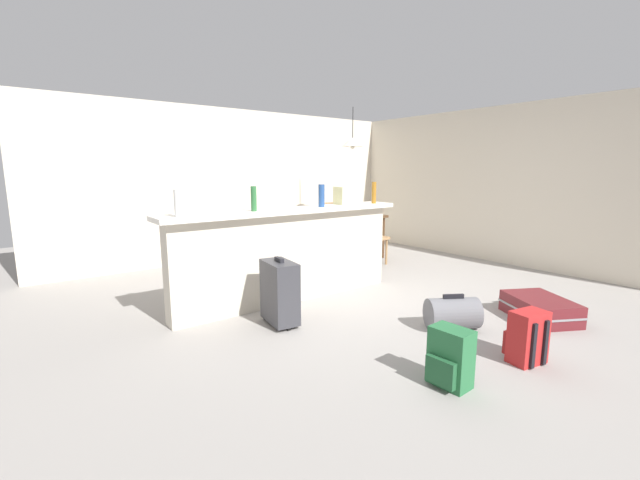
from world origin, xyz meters
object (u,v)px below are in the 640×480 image
object	(u,v)px
backpack_red	(527,338)
backpack_green	(450,358)
dining_chair_near_partition	(369,232)
suitcase_flat_maroon	(540,308)
dining_table	(349,221)
pendant_lamp	(353,142)
suitcase_upright_charcoal	(280,292)
bottle_amber	(374,193)
bottle_white	(178,203)
bottle_green	(254,199)
dining_chair_far_side	(328,225)
grocery_bag	(346,195)
duffel_bag_grey	(452,313)
bottle_blue	(321,196)

from	to	relation	value
backpack_red	backpack_green	bearing A→B (deg)	169.07
dining_chair_near_partition	suitcase_flat_maroon	world-z (taller)	dining_chair_near_partition
dining_table	pendant_lamp	bearing A→B (deg)	-66.40
suitcase_upright_charcoal	bottle_amber	bearing A→B (deg)	15.38
backpack_green	bottle_white	bearing A→B (deg)	116.66
bottle_green	dining_chair_far_side	bearing A→B (deg)	37.17
grocery_bag	dining_chair_near_partition	bearing A→B (deg)	33.28
bottle_amber	bottle_green	bearing A→B (deg)	178.04
bottle_amber	backpack_red	bearing A→B (deg)	-104.81
suitcase_flat_maroon	duffel_bag_grey	xyz separation A→B (m)	(-0.93, 0.39, 0.04)
bottle_blue	bottle_amber	world-z (taller)	bottle_amber
bottle_blue	grocery_bag	world-z (taller)	bottle_blue
suitcase_flat_maroon	backpack_red	xyz separation A→B (m)	(-1.06, -0.38, 0.09)
backpack_red	dining_chair_far_side	bearing A→B (deg)	71.57
bottle_green	bottle_blue	xyz separation A→B (m)	(0.86, -0.05, 0.00)
pendant_lamp	suitcase_flat_maroon	world-z (taller)	pendant_lamp
bottle_white	backpack_red	size ratio (longest dim) A/B	0.60
bottle_white	backpack_red	bearing A→B (deg)	-51.15
suitcase_flat_maroon	suitcase_upright_charcoal	bearing A→B (deg)	145.65
bottle_white	duffel_bag_grey	size ratio (longest dim) A/B	0.45
suitcase_flat_maroon	bottle_white	bearing A→B (deg)	146.35
pendant_lamp	backpack_green	world-z (taller)	pendant_lamp
suitcase_upright_charcoal	bottle_blue	bearing A→B (deg)	28.57
bottle_white	suitcase_upright_charcoal	world-z (taller)	bottle_white
bottle_amber	suitcase_flat_maroon	xyz separation A→B (m)	(0.44, -1.97, -1.10)
dining_table	backpack_red	xyz separation A→B (m)	(-1.43, -3.75, -0.44)
suitcase_flat_maroon	backpack_red	size ratio (longest dim) A/B	2.11
dining_chair_far_side	suitcase_flat_maroon	bearing A→B (deg)	-95.42
dining_table	pendant_lamp	xyz separation A→B (m)	(0.02, -0.05, 1.30)
bottle_white	bottle_amber	world-z (taller)	bottle_amber
bottle_amber	dining_table	world-z (taller)	bottle_amber
bottle_green	dining_chair_far_side	distance (m)	3.24
bottle_amber	backpack_green	xyz separation A→B (m)	(-1.41, -2.19, -1.01)
backpack_red	backpack_green	xyz separation A→B (m)	(-0.79, 0.15, 0.00)
grocery_bag	pendant_lamp	size ratio (longest dim) A/B	0.39
dining_chair_far_side	dining_table	bearing A→B (deg)	-90.43
suitcase_upright_charcoal	duffel_bag_grey	bearing A→B (deg)	-41.44
bottle_green	dining_chair_near_partition	size ratio (longest dim) A/B	0.28
grocery_bag	pendant_lamp	world-z (taller)	pendant_lamp
suitcase_flat_maroon	dining_table	bearing A→B (deg)	83.75
suitcase_flat_maroon	backpack_red	distance (m)	1.13
bottle_amber	dining_chair_far_side	distance (m)	2.24
backpack_green	bottle_blue	bearing A→B (deg)	75.64
bottle_amber	grocery_bag	world-z (taller)	bottle_amber
grocery_bag	pendant_lamp	distance (m)	1.87
dining_chair_near_partition	pendant_lamp	bearing A→B (deg)	87.43
grocery_bag	backpack_green	size ratio (longest dim) A/B	0.62
bottle_white	dining_table	size ratio (longest dim) A/B	0.23
bottle_green	backpack_green	distance (m)	2.48
bottle_blue	grocery_bag	xyz separation A→B (m)	(0.49, 0.13, -0.02)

